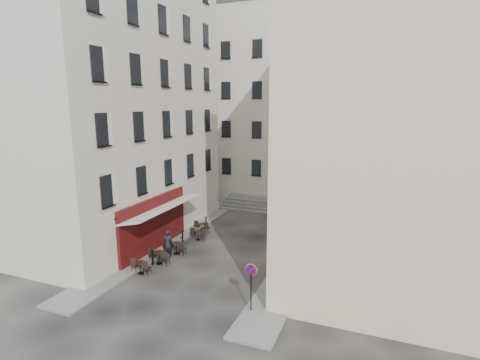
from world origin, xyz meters
The scene contains 18 objects.
ground centered at (0.00, 0.00, 0.00)m, with size 90.00×90.00×0.00m, color black.
sidewalk_left centered at (-4.50, 4.00, 0.06)m, with size 2.00×22.00×0.12m, color slate.
sidewalk_right centered at (4.50, 3.00, 0.06)m, with size 2.00×18.00×0.12m, color slate.
building_left centered at (-10.50, 3.00, 10.31)m, with size 12.20×16.20×20.60m.
building_right centered at (10.50, 3.50, 9.31)m, with size 12.20×14.20×18.60m.
building_back centered at (-1.00, 19.00, 9.31)m, with size 18.20×10.20×18.60m.
cafe_storefront centered at (-4.32, 1.00, 1.88)m, with size 1.74×7.30×3.50m.
stone_steps centered at (0.00, 12.57, 0.40)m, with size 9.00×3.15×0.80m.
bollard_near centered at (-3.25, -1.00, 0.53)m, with size 0.12×0.12×0.98m.
bollard_mid centered at (-3.25, 2.50, 0.53)m, with size 0.12×0.12×0.98m.
bollard_far centered at (-3.25, 6.00, 0.53)m, with size 0.12×0.12×0.98m.
no_parking_sign centered at (3.85, -3.69, 1.66)m, with size 0.54×0.10×2.34m.
bistro_table_a centered at (-3.16, -2.22, 0.44)m, with size 1.23×0.58×0.87m.
bistro_table_b centered at (-2.95, -0.73, 0.48)m, with size 1.34×0.63×0.94m.
bistro_table_c centered at (-2.77, 0.94, 0.47)m, with size 1.31×0.62×0.92m.
bistro_table_d centered at (-2.66, 3.63, 0.42)m, with size 1.17×0.55×0.82m.
bistro_table_e centered at (-3.13, 5.13, 0.43)m, with size 1.21×0.57×0.85m.
pedestrian centered at (-3.10, 0.42, 0.86)m, with size 0.63×0.41×1.72m, color black.
Camera 1 is at (9.02, -18.22, 9.29)m, focal length 28.00 mm.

